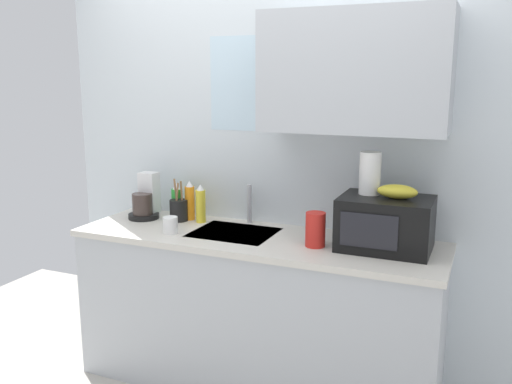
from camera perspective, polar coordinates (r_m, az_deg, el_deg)
kitchen_wall_assembly at (r=3.19m, az=3.85°, el=4.72°), size 2.83×0.42×2.50m
counter_unit at (r=3.20m, az=-0.05°, el=-12.19°), size 2.06×0.63×0.90m
sink_faucet at (r=3.28m, az=-0.67°, el=-1.23°), size 0.03×0.03×0.24m
microwave at (r=2.86m, az=13.33°, el=-3.20°), size 0.46×0.35×0.27m
banana_bunch at (r=2.82m, az=14.51°, el=0.05°), size 0.20×0.11×0.07m
paper_towel_roll at (r=2.88m, az=11.79°, el=1.94°), size 0.11×0.11×0.22m
coffee_maker at (r=3.49m, az=-11.40°, el=-0.93°), size 0.19×0.21×0.28m
dish_soap_bottle_yellow at (r=3.32m, az=-5.78°, el=-1.31°), size 0.06×0.06×0.23m
dish_soap_bottle_orange at (r=3.39m, az=-6.91°, el=-0.98°), size 0.06×0.06×0.24m
dish_soap_bottle_green at (r=3.44m, az=-8.23°, el=-1.02°), size 0.07×0.07×0.22m
cereal_canister at (r=2.86m, az=6.21°, el=-3.91°), size 0.10×0.10×0.18m
mug_white at (r=3.12m, az=-8.91°, el=-3.43°), size 0.08×0.08×0.09m
utensil_crock at (r=3.38m, az=-8.05°, el=-1.83°), size 0.11×0.11×0.26m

